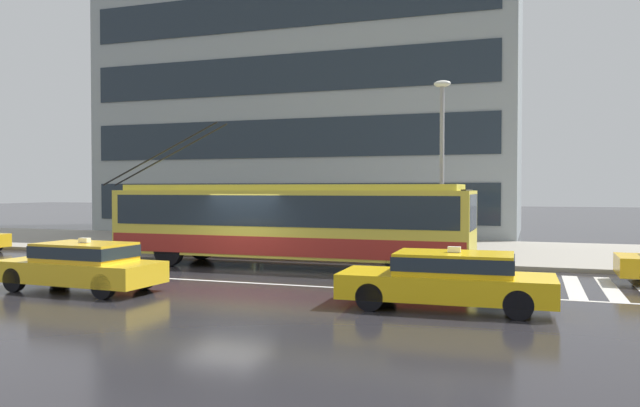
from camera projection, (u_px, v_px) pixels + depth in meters
ground_plane at (227, 275)px, 19.29m from camera, size 160.00×160.00×0.00m
sidewalk_slab at (321, 247)px, 27.90m from camera, size 80.00×10.00×0.14m
crosswalk_stripe_edge_near at (505, 283)px, 17.62m from camera, size 0.44×4.40×0.01m
crosswalk_stripe_inner_a at (539, 285)px, 17.33m from camera, size 0.44×4.40×0.01m
crosswalk_stripe_center at (574, 287)px, 17.04m from camera, size 0.44×4.40×0.01m
crosswalk_stripe_inner_b at (610, 288)px, 16.75m from camera, size 0.44×4.40×0.01m
lane_centre_line at (207, 281)px, 18.15m from camera, size 72.00×0.14×0.01m
trolleybus at (288, 221)px, 21.28m from camera, size 13.51×2.65×5.03m
taxi_oncoming_far at (449, 277)px, 13.90m from camera, size 4.74×1.87×1.39m
taxi_oncoming_near at (82, 264)px, 16.36m from camera, size 4.48×1.97×1.39m
pedestrian_at_shelter at (259, 213)px, 24.82m from camera, size 1.34×1.34×1.90m
pedestrian_approaching_curb at (424, 216)px, 24.13m from camera, size 1.29×1.29×1.92m
pedestrian_walking_past at (252, 209)px, 26.54m from camera, size 1.28×1.28×2.02m
street_lamp at (442, 153)px, 22.14m from camera, size 0.60×0.32×6.37m
office_tower_corner_left at (314, 61)px, 39.07m from camera, size 24.94×11.72×21.37m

